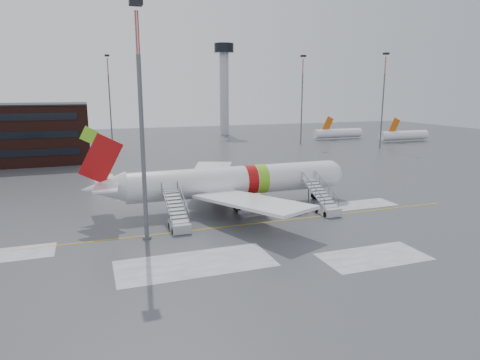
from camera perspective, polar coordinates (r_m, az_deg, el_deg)
name	(u,v)px	position (r m, az deg, el deg)	size (l,w,h in m)	color
ground	(225,224)	(49.59, -1.95, -5.89)	(260.00, 260.00, 0.00)	#494C4F
airliner	(228,182)	(55.67, -1.61, -0.25)	(35.03, 32.97, 11.18)	white
airstair_fwd	(325,205)	(54.74, 11.24, -3.23)	(2.05, 7.70, 3.48)	silver
airstair_aft	(178,219)	(48.19, -8.26, -5.22)	(2.05, 7.70, 3.48)	#A7A9AE
pushback_tug	(295,208)	(54.28, 7.36, -3.72)	(2.64, 2.16, 1.40)	black
light_mast_near	(141,121)	(43.39, -13.01, 7.63)	(1.20, 1.20, 23.36)	#595B60
control_tower	(224,78)	(146.85, -2.13, 13.38)	(6.40, 6.40, 30.00)	#B2B5BA
light_mast_far_ne	(302,94)	(120.88, 8.28, 11.23)	(1.20, 1.20, 24.25)	#595B60
light_mast_far_n	(109,94)	(123.15, -17.02, 10.85)	(1.20, 1.20, 24.25)	#595B60
light_mast_far_e	(383,95)	(117.76, 18.57, 10.73)	(1.20, 1.20, 24.25)	#595B60
distant_aircraft	(358,141)	(134.16, 15.50, 5.06)	(35.00, 18.00, 8.00)	#D8590C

